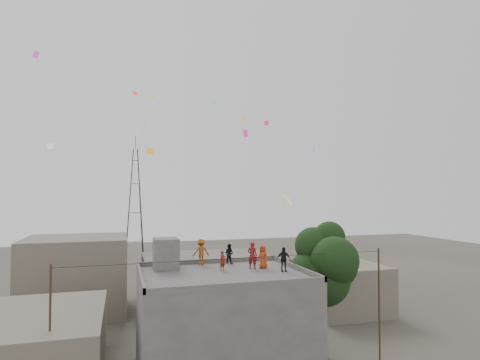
{
  "coord_description": "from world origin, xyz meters",
  "views": [
    {
      "loc": [
        -6.06,
        -24.18,
        11.02
      ],
      "look_at": [
        1.47,
        1.19,
        11.95
      ],
      "focal_mm": 30.0,
      "sensor_mm": 36.0,
      "label": 1
    }
  ],
  "objects_px": {
    "stair_head_box": "(166,254)",
    "transmission_tower": "(135,207)",
    "person_dark_adult": "(283,259)",
    "tree": "(325,266)",
    "person_red_adult": "(252,256)"
  },
  "relations": [
    {
      "from": "tree",
      "to": "transmission_tower",
      "type": "xyz_separation_m",
      "value": [
        -11.37,
        39.4,
        2.97
      ]
    },
    {
      "from": "transmission_tower",
      "to": "person_dark_adult",
      "type": "bearing_deg",
      "value": -78.97
    },
    {
      "from": "stair_head_box",
      "to": "person_dark_adult",
      "type": "distance_m",
      "value": 7.7
    },
    {
      "from": "tree",
      "to": "transmission_tower",
      "type": "distance_m",
      "value": 41.12
    },
    {
      "from": "stair_head_box",
      "to": "person_dark_adult",
      "type": "bearing_deg",
      "value": -23.17
    },
    {
      "from": "tree",
      "to": "person_dark_adult",
      "type": "bearing_deg",
      "value": -163.63
    },
    {
      "from": "stair_head_box",
      "to": "transmission_tower",
      "type": "distance_m",
      "value": 37.46
    },
    {
      "from": "stair_head_box",
      "to": "person_red_adult",
      "type": "xyz_separation_m",
      "value": [
        5.45,
        -1.62,
        -0.13
      ]
    },
    {
      "from": "person_red_adult",
      "to": "person_dark_adult",
      "type": "relative_size",
      "value": 1.13
    },
    {
      "from": "transmission_tower",
      "to": "person_red_adult",
      "type": "xyz_separation_m",
      "value": [
        6.25,
        -39.02,
        -2.09
      ]
    },
    {
      "from": "stair_head_box",
      "to": "person_dark_adult",
      "type": "height_order",
      "value": "stair_head_box"
    },
    {
      "from": "person_red_adult",
      "to": "person_dark_adult",
      "type": "bearing_deg",
      "value": 165.91
    },
    {
      "from": "tree",
      "to": "stair_head_box",
      "type": "bearing_deg",
      "value": 169.26
    },
    {
      "from": "stair_head_box",
      "to": "person_red_adult",
      "type": "distance_m",
      "value": 5.69
    },
    {
      "from": "person_red_adult",
      "to": "transmission_tower",
      "type": "bearing_deg",
      "value": -54.05
    }
  ]
}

